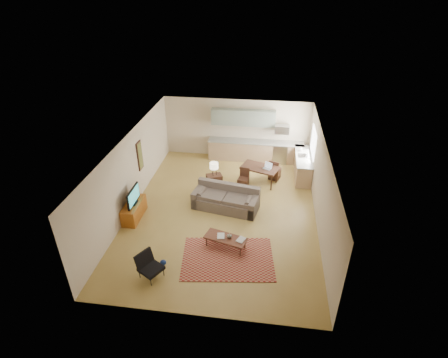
# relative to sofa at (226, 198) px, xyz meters

# --- Properties ---
(room) EXTENTS (9.00, 9.00, 9.00)m
(room) POSITION_rel_sofa_xyz_m (-0.07, -0.19, 0.93)
(room) COLOR olive
(room) RESTS_ON ground
(kitchen_counter_back) EXTENTS (4.26, 0.64, 0.92)m
(kitchen_counter_back) POSITION_rel_sofa_xyz_m (0.83, 3.99, 0.04)
(kitchen_counter_back) COLOR tan
(kitchen_counter_back) RESTS_ON ground
(kitchen_counter_right) EXTENTS (0.64, 2.26, 0.92)m
(kitchen_counter_right) POSITION_rel_sofa_xyz_m (2.86, 2.81, 0.04)
(kitchen_counter_right) COLOR tan
(kitchen_counter_right) RESTS_ON ground
(kitchen_range) EXTENTS (0.62, 0.62, 0.90)m
(kitchen_range) POSITION_rel_sofa_xyz_m (1.93, 3.99, 0.03)
(kitchen_range) COLOR #A5A8AD
(kitchen_range) RESTS_ON ground
(kitchen_microwave) EXTENTS (0.62, 0.40, 0.35)m
(kitchen_microwave) POSITION_rel_sofa_xyz_m (1.93, 4.01, 1.13)
(kitchen_microwave) COLOR #A5A8AD
(kitchen_microwave) RESTS_ON room
(upper_cabinets) EXTENTS (2.80, 0.34, 0.70)m
(upper_cabinets) POSITION_rel_sofa_xyz_m (0.23, 4.14, 1.53)
(upper_cabinets) COLOR gray
(upper_cabinets) RESTS_ON room
(window_right) EXTENTS (0.02, 1.40, 1.05)m
(window_right) POSITION_rel_sofa_xyz_m (3.16, 2.81, 1.13)
(window_right) COLOR white
(window_right) RESTS_ON room
(wall_art_left) EXTENTS (0.06, 0.42, 1.10)m
(wall_art_left) POSITION_rel_sofa_xyz_m (-3.28, 0.71, 1.13)
(wall_art_left) COLOR olive
(wall_art_left) RESTS_ON room
(triptych) EXTENTS (1.70, 0.04, 0.50)m
(triptych) POSITION_rel_sofa_xyz_m (-0.17, 4.28, 1.33)
(triptych) COLOR #FBE8C7
(triptych) RESTS_ON room
(rug) EXTENTS (2.89, 2.17, 0.02)m
(rug) POSITION_rel_sofa_xyz_m (0.41, -2.59, -0.41)
(rug) COLOR maroon
(rug) RESTS_ON floor
(sofa) EXTENTS (2.57, 1.49, 0.84)m
(sofa) POSITION_rel_sofa_xyz_m (0.00, 0.00, 0.00)
(sofa) COLOR brown
(sofa) RESTS_ON floor
(coffee_table) EXTENTS (1.39, 0.86, 0.39)m
(coffee_table) POSITION_rel_sofa_xyz_m (0.28, -2.10, -0.23)
(coffee_table) COLOR #4C2416
(coffee_table) RESTS_ON floor
(book_a) EXTENTS (0.29, 0.35, 0.03)m
(book_a) POSITION_rel_sofa_xyz_m (0.02, -2.08, -0.02)
(book_a) COLOR maroon
(book_a) RESTS_ON coffee_table
(book_b) EXTENTS (0.44, 0.46, 0.02)m
(book_b) POSITION_rel_sofa_xyz_m (0.65, -2.11, -0.02)
(book_b) COLOR navy
(book_b) RESTS_ON coffee_table
(vase) EXTENTS (0.18, 0.18, 0.16)m
(vase) POSITION_rel_sofa_xyz_m (0.39, -2.08, 0.05)
(vase) COLOR black
(vase) RESTS_ON coffee_table
(armchair) EXTENTS (0.89, 0.89, 0.75)m
(armchair) POSITION_rel_sofa_xyz_m (-1.60, -3.59, -0.05)
(armchair) COLOR black
(armchair) RESTS_ON floor
(tv_credenza) EXTENTS (0.49, 1.27, 0.58)m
(tv_credenza) POSITION_rel_sofa_xyz_m (-3.06, -0.98, -0.13)
(tv_credenza) COLOR #934A14
(tv_credenza) RESTS_ON floor
(tv) EXTENTS (0.10, 0.97, 0.58)m
(tv) POSITION_rel_sofa_xyz_m (-3.01, -0.98, 0.46)
(tv) COLOR black
(tv) RESTS_ON tv_credenza
(console_table) EXTENTS (0.68, 0.58, 0.67)m
(console_table) POSITION_rel_sofa_xyz_m (-0.60, 1.17, -0.08)
(console_table) COLOR #341D14
(console_table) RESTS_ON floor
(table_lamp) EXTENTS (0.39, 0.39, 0.54)m
(table_lamp) POSITION_rel_sofa_xyz_m (-0.60, 1.17, 0.52)
(table_lamp) COLOR beige
(table_lamp) RESTS_ON console_table
(dining_table) EXTENTS (1.63, 1.25, 0.73)m
(dining_table) POSITION_rel_sofa_xyz_m (1.11, 1.96, -0.06)
(dining_table) COLOR #341D14
(dining_table) RESTS_ON floor
(dining_chair_near) EXTENTS (0.46, 0.48, 0.81)m
(dining_chair_near) POSITION_rel_sofa_xyz_m (0.50, 1.51, -0.01)
(dining_chair_near) COLOR #341D14
(dining_chair_near) RESTS_ON floor
(dining_chair_far) EXTENTS (0.54, 0.55, 0.87)m
(dining_chair_far) POSITION_rel_sofa_xyz_m (1.73, 2.40, 0.01)
(dining_chair_far) COLOR #341D14
(dining_chair_far) RESTS_ON floor
(laptop) EXTENTS (0.38, 0.35, 0.23)m
(laptop) POSITION_rel_sofa_xyz_m (1.40, 1.86, 0.42)
(laptop) COLOR #A5A8AD
(laptop) RESTS_ON dining_table
(soap_bottle) EXTENTS (0.12, 0.13, 0.19)m
(soap_bottle) POSITION_rel_sofa_xyz_m (2.76, 3.25, 0.59)
(soap_bottle) COLOR #FBE8C7
(soap_bottle) RESTS_ON kitchen_counter_right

